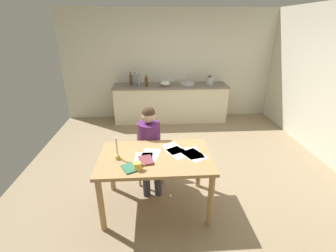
# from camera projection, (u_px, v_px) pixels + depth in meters

# --- Properties ---
(ground_plane) EXTENTS (5.20, 5.20, 0.04)m
(ground_plane) POSITION_uv_depth(u_px,v_px,m) (180.00, 170.00, 3.97)
(ground_plane) COLOR #937F60
(wall_back) EXTENTS (5.20, 0.12, 2.60)m
(wall_back) POSITION_uv_depth(u_px,v_px,m) (170.00, 65.00, 5.83)
(wall_back) COLOR beige
(wall_back) RESTS_ON ground
(kitchen_counter) EXTENTS (2.73, 0.64, 0.90)m
(kitchen_counter) POSITION_uv_depth(u_px,v_px,m) (170.00, 103.00, 5.84)
(kitchen_counter) COLOR beige
(kitchen_counter) RESTS_ON ground
(dining_table) EXTENTS (1.37, 0.86, 0.76)m
(dining_table) POSITION_uv_depth(u_px,v_px,m) (155.00, 164.00, 2.92)
(dining_table) COLOR tan
(dining_table) RESTS_ON ground
(chair_at_table) EXTENTS (0.43, 0.43, 0.86)m
(chair_at_table) POSITION_uv_depth(u_px,v_px,m) (150.00, 149.00, 3.60)
(chair_at_table) COLOR tan
(chair_at_table) RESTS_ON ground
(person_seated) EXTENTS (0.34, 0.61, 1.19)m
(person_seated) POSITION_uv_depth(u_px,v_px,m) (150.00, 142.00, 3.39)
(person_seated) COLOR #592666
(person_seated) RESTS_ON ground
(coffee_mug) EXTENTS (0.12, 0.08, 0.09)m
(coffee_mug) POSITION_uv_depth(u_px,v_px,m) (138.00, 166.00, 2.60)
(coffee_mug) COLOR #F2CC4C
(coffee_mug) RESTS_ON dining_table
(candlestick) EXTENTS (0.06, 0.06, 0.28)m
(candlestick) POSITION_uv_depth(u_px,v_px,m) (117.00, 153.00, 2.79)
(candlestick) COLOR gold
(candlestick) RESTS_ON dining_table
(book_magazine) EXTENTS (0.19, 0.23, 0.02)m
(book_magazine) POSITION_uv_depth(u_px,v_px,m) (146.00, 160.00, 2.77)
(book_magazine) COLOR brown
(book_magazine) RESTS_ON dining_table
(book_cookery) EXTENTS (0.20, 0.23, 0.02)m
(book_cookery) POSITION_uv_depth(u_px,v_px,m) (129.00, 168.00, 2.63)
(book_cookery) COLOR #327054
(book_cookery) RESTS_ON dining_table
(paper_letter) EXTENTS (0.33, 0.36, 0.00)m
(paper_letter) POSITION_uv_depth(u_px,v_px,m) (194.00, 155.00, 2.91)
(paper_letter) COLOR white
(paper_letter) RESTS_ON dining_table
(paper_bill) EXTENTS (0.33, 0.36, 0.00)m
(paper_bill) POSITION_uv_depth(u_px,v_px,m) (178.00, 153.00, 2.96)
(paper_bill) COLOR white
(paper_bill) RESTS_ON dining_table
(paper_envelope) EXTENTS (0.27, 0.34, 0.00)m
(paper_envelope) POSITION_uv_depth(u_px,v_px,m) (193.00, 153.00, 2.95)
(paper_envelope) COLOR white
(paper_envelope) RESTS_ON dining_table
(paper_receipt) EXTENTS (0.22, 0.30, 0.00)m
(paper_receipt) POSITION_uv_depth(u_px,v_px,m) (144.00, 159.00, 2.83)
(paper_receipt) COLOR white
(paper_receipt) RESTS_ON dining_table
(paper_notice) EXTENTS (0.28, 0.34, 0.00)m
(paper_notice) POSITION_uv_depth(u_px,v_px,m) (150.00, 155.00, 2.91)
(paper_notice) COLOR white
(paper_notice) RESTS_ON dining_table
(paper_flyer) EXTENTS (0.32, 0.36, 0.00)m
(paper_flyer) POSITION_uv_depth(u_px,v_px,m) (173.00, 148.00, 3.06)
(paper_flyer) COLOR white
(paper_flyer) RESTS_ON dining_table
(sink_unit) EXTENTS (0.36, 0.36, 0.24)m
(sink_unit) POSITION_uv_depth(u_px,v_px,m) (187.00, 84.00, 5.68)
(sink_unit) COLOR #B2B7BC
(sink_unit) RESTS_ON kitchen_counter
(bottle_oil) EXTENTS (0.06, 0.06, 0.31)m
(bottle_oil) POSITION_uv_depth(u_px,v_px,m) (131.00, 80.00, 5.60)
(bottle_oil) COLOR #593319
(bottle_oil) RESTS_ON kitchen_counter
(bottle_vinegar) EXTENTS (0.07, 0.07, 0.30)m
(bottle_vinegar) POSITION_uv_depth(u_px,v_px,m) (135.00, 80.00, 5.62)
(bottle_vinegar) COLOR #8C999E
(bottle_vinegar) RESTS_ON kitchen_counter
(bottle_wine_red) EXTENTS (0.07, 0.07, 0.29)m
(bottle_wine_red) POSITION_uv_depth(u_px,v_px,m) (139.00, 80.00, 5.55)
(bottle_wine_red) COLOR #8C999E
(bottle_wine_red) RESTS_ON kitchen_counter
(bottle_sauce) EXTENTS (0.08, 0.08, 0.25)m
(bottle_sauce) POSITION_uv_depth(u_px,v_px,m) (146.00, 82.00, 5.51)
(bottle_sauce) COLOR #593319
(bottle_sauce) RESTS_ON kitchen_counter
(mixing_bowl) EXTENTS (0.24, 0.24, 0.11)m
(mixing_bowl) POSITION_uv_depth(u_px,v_px,m) (165.00, 83.00, 5.57)
(mixing_bowl) COLOR white
(mixing_bowl) RESTS_ON kitchen_counter
(stovetop_kettle) EXTENTS (0.18, 0.18, 0.22)m
(stovetop_kettle) POSITION_uv_depth(u_px,v_px,m) (210.00, 80.00, 5.67)
(stovetop_kettle) COLOR #B7BABF
(stovetop_kettle) RESTS_ON kitchen_counter
(wine_glass_near_sink) EXTENTS (0.07, 0.07, 0.15)m
(wine_glass_near_sink) POSITION_uv_depth(u_px,v_px,m) (172.00, 79.00, 5.76)
(wine_glass_near_sink) COLOR silver
(wine_glass_near_sink) RESTS_ON kitchen_counter
(wine_glass_by_kettle) EXTENTS (0.07, 0.07, 0.15)m
(wine_glass_by_kettle) POSITION_uv_depth(u_px,v_px,m) (169.00, 79.00, 5.75)
(wine_glass_by_kettle) COLOR silver
(wine_glass_by_kettle) RESTS_ON kitchen_counter
(wine_glass_back_left) EXTENTS (0.07, 0.07, 0.15)m
(wine_glass_back_left) POSITION_uv_depth(u_px,v_px,m) (163.00, 79.00, 5.74)
(wine_glass_back_left) COLOR silver
(wine_glass_back_left) RESTS_ON kitchen_counter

